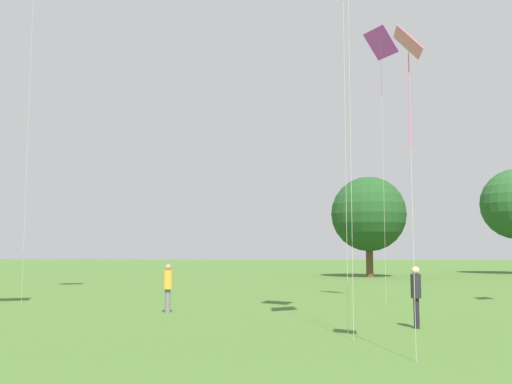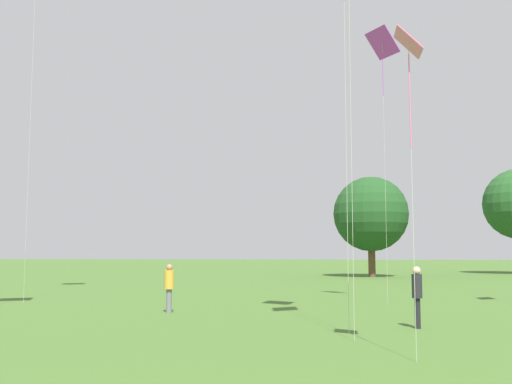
% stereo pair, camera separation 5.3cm
% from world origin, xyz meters
% --- Properties ---
extents(person_standing_0, '(0.34, 0.34, 1.76)m').
position_xyz_m(person_standing_0, '(3.95, 12.89, 1.08)').
color(person_standing_0, black).
rests_on(person_standing_0, ground).
extents(person_standing_2, '(0.49, 0.49, 1.73)m').
position_xyz_m(person_standing_2, '(-4.26, 16.16, 1.03)').
color(person_standing_2, slate).
rests_on(person_standing_2, ground).
extents(kite_0, '(0.53, 0.73, 6.83)m').
position_xyz_m(kite_0, '(3.21, 7.59, 6.26)').
color(kite_0, pink).
rests_on(kite_0, ground).
extents(kite_4, '(1.47, 1.58, 11.61)m').
position_xyz_m(kite_4, '(3.77, 20.47, 10.86)').
color(kite_4, '#B738C6').
rests_on(kite_4, ground).
extents(distant_tree_0, '(6.42, 6.42, 8.60)m').
position_xyz_m(distant_tree_0, '(4.81, 47.35, 5.37)').
color(distant_tree_0, brown).
rests_on(distant_tree_0, ground).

